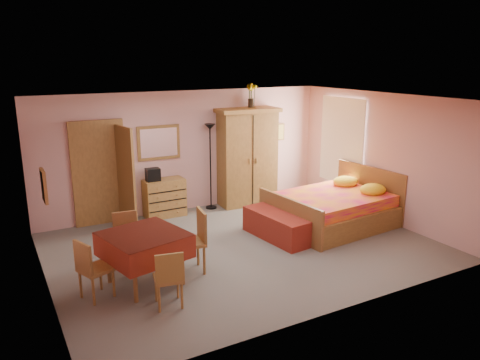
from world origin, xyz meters
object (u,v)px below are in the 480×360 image
chest_of_drawers (164,198)px  dining_table (145,259)px  sunflower_vase (251,95)px  bench (277,226)px  bed (332,200)px  floor_lamp (210,167)px  chair_south (168,277)px  wardrobe (247,157)px  chair_north (127,240)px  stereo (153,175)px  wall_mirror (159,143)px  chair_east (189,242)px  chair_west (96,268)px

chest_of_drawers → dining_table: size_ratio=0.78×
sunflower_vase → bench: size_ratio=0.37×
dining_table → bed: bearing=8.9°
floor_lamp → chair_south: 4.29m
bench → dining_table: (-2.70, -0.57, 0.15)m
wardrobe → bench: wardrobe is taller
bed → chair_north: (-4.08, 0.14, -0.10)m
bench → chair_north: bearing=175.9°
stereo → dining_table: bearing=-111.3°
wall_mirror → chair_north: size_ratio=1.07×
sunflower_vase → dining_table: (-3.45, -2.83, -2.06)m
wall_mirror → dining_table: (-1.31, -3.00, -1.15)m
bed → chest_of_drawers: bearing=136.8°
bench → chair_south: bearing=-153.0°
floor_lamp → stereo: bearing=-179.5°
wall_mirror → chair_south: wall_mirror is taller
chair_north → bed: bearing=-174.2°
floor_lamp → bed: 2.74m
chair_east → stereo: bearing=1.4°
chair_south → dining_table: bearing=106.9°
wardrobe → bench: bearing=-101.1°
sunflower_vase → chair_north: 4.54m
wall_mirror → chair_west: wall_mirror is taller
stereo → wall_mirror: bearing=42.4°
floor_lamp → bed: bearing=-52.9°
dining_table → chair_east: 0.75m
chair_north → chair_west: size_ratio=0.98×
bench → chair_east: 2.05m
bench → dining_table: dining_table is taller
bench → dining_table: size_ratio=1.34×
chair_west → bed: bearing=77.9°
stereo → sunflower_vase: bearing=1.1°
stereo → dining_table: (-1.09, -2.79, -0.54)m
stereo → bench: bearing=-53.9°
floor_lamp → sunflower_vase: sunflower_vase is taller
chest_of_drawers → chair_south: chair_south is taller
chair_north → sunflower_vase: bearing=-141.8°
chair_east → chair_west: bearing=104.1°
chest_of_drawers → bed: bearing=-38.6°
bed → chair_south: bed is taller
chest_of_drawers → chair_east: size_ratio=0.86×
bed → sunflower_vase: bearing=100.1°
wall_mirror → dining_table: bearing=-112.4°
bed → dining_table: bearing=-175.9°
wardrobe → sunflower_vase: sunflower_vase is taller
bed → bench: (-1.34, -0.06, -0.29)m
chair_south → chest_of_drawers: bearing=81.9°
chair_south → chair_north: 1.54m
chair_west → dining_table: bearing=75.3°
chair_south → floor_lamp: bearing=68.0°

